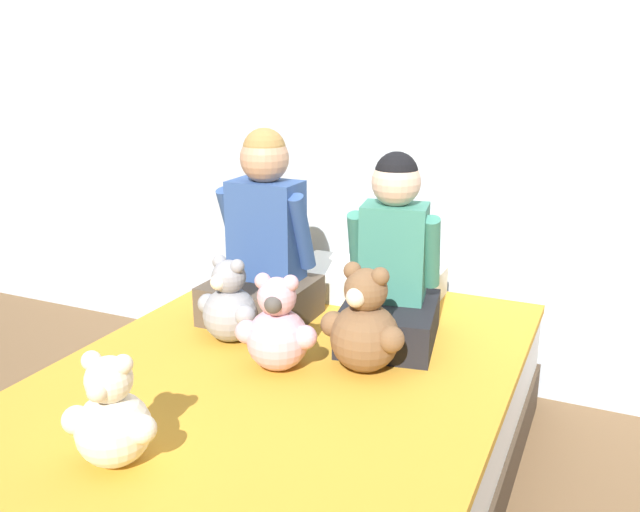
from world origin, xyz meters
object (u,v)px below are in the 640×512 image
at_px(teddy_bear_held_by_left_child, 230,306).
at_px(teddy_bear_between_children, 277,330).
at_px(teddy_bear_at_foot_of_bed, 112,418).
at_px(bed, 269,449).
at_px(pillow_at_headboard, 366,282).
at_px(child_on_left, 264,244).
at_px(child_on_right, 392,269).
at_px(teddy_bear_held_by_right_child, 365,327).

xyz_separation_m(teddy_bear_held_by_left_child, teddy_bear_between_children, (0.24, -0.12, 0.01)).
relative_size(teddy_bear_between_children, teddy_bear_at_foot_of_bed, 1.08).
bearing_deg(bed, teddy_bear_held_by_left_child, 139.80).
bearing_deg(teddy_bear_at_foot_of_bed, bed, 65.45).
bearing_deg(teddy_bear_between_children, pillow_at_headboard, 77.41).
height_order(child_on_left, child_on_right, child_on_left).
bearing_deg(teddy_bear_held_by_right_child, teddy_bear_at_foot_of_bed, -106.52).
height_order(bed, teddy_bear_held_by_right_child, teddy_bear_held_by_right_child).
bearing_deg(bed, child_on_right, 63.93).
distance_m(child_on_left, teddy_bear_at_foot_of_bed, 0.97).
bearing_deg(child_on_left, child_on_right, 0.73).
bearing_deg(teddy_bear_held_by_left_child, child_on_left, 103.57).
xyz_separation_m(child_on_right, teddy_bear_held_by_right_child, (0.00, -0.26, -0.10)).
distance_m(teddy_bear_held_by_left_child, teddy_bear_between_children, 0.27).
relative_size(bed, teddy_bear_at_foot_of_bed, 7.14).
xyz_separation_m(bed, teddy_bear_between_children, (-0.01, 0.09, 0.35)).
xyz_separation_m(teddy_bear_at_foot_of_bed, pillow_at_headboard, (0.13, 1.31, -0.06)).
xyz_separation_m(bed, teddy_bear_held_by_left_child, (-0.25, 0.21, 0.34)).
bearing_deg(bed, child_on_left, 119.35).
height_order(teddy_bear_between_children, pillow_at_headboard, teddy_bear_between_children).
relative_size(teddy_bear_held_by_left_child, pillow_at_headboard, 0.50).
bearing_deg(pillow_at_headboard, teddy_bear_between_children, -91.05).
bearing_deg(child_on_left, teddy_bear_between_children, -55.52).
distance_m(child_on_left, child_on_right, 0.48).
bearing_deg(teddy_bear_held_by_left_child, teddy_bear_between_children, -12.94).
distance_m(teddy_bear_held_by_right_child, teddy_bear_between_children, 0.26).
bearing_deg(teddy_bear_held_by_right_child, teddy_bear_between_children, -146.95).
height_order(teddy_bear_held_by_left_child, teddy_bear_held_by_right_child, teddy_bear_held_by_right_child).
height_order(child_on_right, teddy_bear_between_children, child_on_right).
relative_size(bed, pillow_at_headboard, 3.49).
xyz_separation_m(teddy_bear_between_children, teddy_bear_at_foot_of_bed, (-0.11, -0.59, -0.01)).
xyz_separation_m(teddy_bear_held_by_left_child, pillow_at_headboard, (0.25, 0.59, -0.07)).
xyz_separation_m(teddy_bear_held_by_left_child, teddy_bear_at_foot_of_bed, (0.13, -0.71, -0.00)).
bearing_deg(child_on_right, teddy_bear_at_foot_of_bed, -119.90).
bearing_deg(child_on_right, teddy_bear_held_by_left_child, -163.34).
distance_m(teddy_bear_between_children, pillow_at_headboard, 0.72).
bearing_deg(teddy_bear_between_children, teddy_bear_at_foot_of_bed, -112.26).
bearing_deg(teddy_bear_held_by_right_child, teddy_bear_held_by_left_child, -172.15).
xyz_separation_m(bed, pillow_at_headboard, (0.00, 0.81, 0.28)).
bearing_deg(teddy_bear_held_by_right_child, child_on_right, 101.48).
bearing_deg(teddy_bear_held_by_left_child, teddy_bear_held_by_right_child, 11.20).
height_order(child_on_right, pillow_at_headboard, child_on_right).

